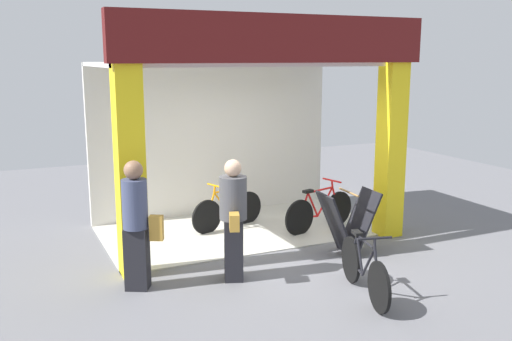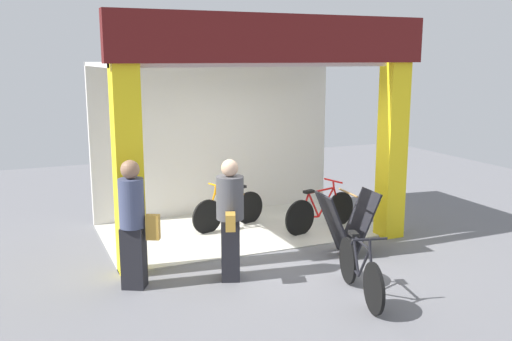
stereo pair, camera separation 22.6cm
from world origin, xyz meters
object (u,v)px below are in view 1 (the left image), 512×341
Objects in this scene: sandwich_board_sign at (348,223)px; bicycle_inside_0 at (319,211)px; pedestrian_0 at (136,224)px; pedestrian_1 at (233,218)px; bicycle_parked_0 at (364,270)px; bicycle_inside_1 at (228,210)px.

bicycle_inside_0 is at bearing 79.14° from sandwich_board_sign.
pedestrian_0 is 1.03× the size of pedestrian_1.
bicycle_inside_0 is 2.74m from bicycle_parked_0.
pedestrian_1 is at bearing -110.23° from bicycle_inside_1.
pedestrian_0 is at bearing -160.63° from bicycle_inside_0.
pedestrian_0 is (-3.39, -1.19, 0.52)m from bicycle_inside_0.
bicycle_inside_0 and bicycle_parked_0 have the same top height.
bicycle_inside_0 is 0.93× the size of pedestrian_1.
bicycle_parked_0 is 1.55× the size of sandwich_board_sign.
bicycle_parked_0 is at bearing -109.54° from bicycle_inside_0.
pedestrian_1 reaches higher than bicycle_inside_1.
bicycle_parked_0 is (0.46, -3.31, 0.01)m from bicycle_inside_1.
bicycle_parked_0 is (-0.91, -2.58, -0.00)m from bicycle_inside_0.
bicycle_inside_1 is 2.83m from pedestrian_0.
pedestrian_0 is at bearing -136.27° from bicycle_inside_1.
bicycle_inside_0 is 0.91× the size of pedestrian_0.
bicycle_inside_1 is 0.89× the size of pedestrian_1.
pedestrian_0 is (-2.01, -1.92, 0.53)m from bicycle_inside_1.
bicycle_inside_1 is 0.86× the size of pedestrian_0.
bicycle_parked_0 is 0.93× the size of pedestrian_1.
pedestrian_0 reaches higher than bicycle_inside_0.
bicycle_parked_0 is at bearing -43.26° from pedestrian_1.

